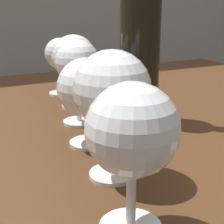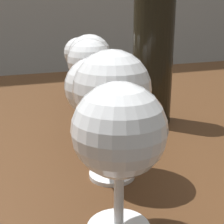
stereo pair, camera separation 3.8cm
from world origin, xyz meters
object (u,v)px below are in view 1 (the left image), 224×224
(wine_glass_rose, at_px, (60,56))
(wine_glass_merlot, at_px, (77,64))
(wine_glass_white, at_px, (132,132))
(wine_glass_pinot, at_px, (112,92))
(wine_glass_chardonnay, at_px, (87,89))
(wine_glass_cabernet, at_px, (74,58))
(wine_bottle, at_px, (140,49))

(wine_glass_rose, bearing_deg, wine_glass_merlot, -101.09)
(wine_glass_white, height_order, wine_glass_pinot, wine_glass_pinot)
(wine_glass_chardonnay, relative_size, wine_glass_cabernet, 0.88)
(wine_glass_chardonnay, xyz_separation_m, wine_bottle, (0.13, 0.06, 0.04))
(wine_glass_merlot, bearing_deg, wine_glass_pinot, -100.44)
(wine_glass_white, bearing_deg, wine_glass_pinot, 72.06)
(wine_bottle, bearing_deg, wine_glass_rose, 104.33)
(wine_glass_merlot, distance_m, wine_glass_cabernet, 0.10)
(wine_glass_white, relative_size, wine_bottle, 0.44)
(wine_glass_cabernet, bearing_deg, wine_bottle, -60.75)
(wine_bottle, bearing_deg, wine_glass_merlot, 162.68)
(wine_glass_cabernet, relative_size, wine_glass_rose, 1.11)
(wine_glass_pinot, bearing_deg, wine_glass_merlot, 79.56)
(wine_glass_chardonnay, bearing_deg, wine_bottle, 26.56)
(wine_glass_cabernet, height_order, wine_glass_rose, wine_glass_cabernet)
(wine_bottle, bearing_deg, wine_glass_chardonnay, -153.44)
(wine_glass_chardonnay, xyz_separation_m, wine_glass_cabernet, (0.06, 0.20, 0.02))
(wine_glass_pinot, xyz_separation_m, wine_glass_merlot, (0.04, 0.20, -0.00))
(wine_glass_white, xyz_separation_m, wine_glass_merlot, (0.07, 0.30, 0.01))
(wine_glass_white, height_order, wine_glass_merlot, wine_glass_merlot)
(wine_glass_chardonnay, distance_m, wine_glass_cabernet, 0.20)
(wine_glass_pinot, height_order, wine_bottle, wine_bottle)
(wine_glass_pinot, height_order, wine_glass_rose, wine_glass_pinot)
(wine_glass_pinot, relative_size, wine_glass_cabernet, 1.04)
(wine_glass_merlot, bearing_deg, wine_glass_cabernet, 72.34)
(wine_glass_cabernet, bearing_deg, wine_glass_white, -104.15)
(wine_glass_pinot, relative_size, wine_glass_rose, 1.16)
(wine_glass_merlot, distance_m, wine_bottle, 0.11)
(wine_glass_rose, bearing_deg, wine_glass_cabernet, -95.22)
(wine_glass_white, height_order, wine_glass_cabernet, wine_glass_cabernet)
(wine_glass_merlot, relative_size, wine_bottle, 0.47)
(wine_glass_pinot, bearing_deg, wine_glass_white, -107.94)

